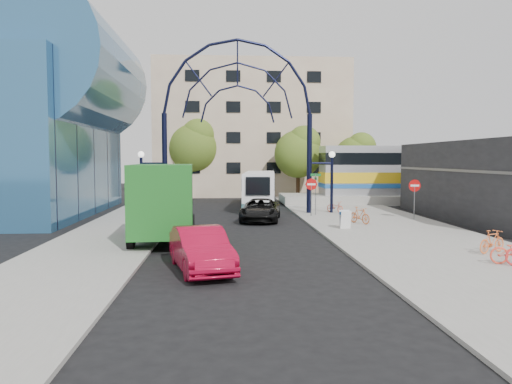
{
  "coord_description": "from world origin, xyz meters",
  "views": [
    {
      "loc": [
        -0.96,
        -20.53,
        3.9
      ],
      "look_at": [
        0.75,
        6.0,
        2.13
      ],
      "focal_mm": 35.0,
      "sensor_mm": 36.0,
      "label": 1
    }
  ],
  "objects": [
    {
      "name": "tree_north_a",
      "position": [
        6.12,
        25.93,
        4.61
      ],
      "size": [
        4.48,
        4.48,
        7.0
      ],
      "color": "#382314",
      "rests_on": "ground"
    },
    {
      "name": "sandwich_board",
      "position": [
        5.6,
        5.98,
        0.74
      ],
      "size": [
        0.55,
        0.61,
        0.99
      ],
      "color": "white",
      "rests_on": "sidewalk_east"
    },
    {
      "name": "do_not_enter_sign",
      "position": [
        11.0,
        10.0,
        1.98
      ],
      "size": [
        0.76,
        0.07,
        2.48
      ],
      "color": "slate",
      "rests_on": "sidewalk_east"
    },
    {
      "name": "train_platform",
      "position": [
        20.0,
        22.0,
        0.4
      ],
      "size": [
        32.0,
        5.0,
        0.8
      ],
      "primitive_type": "cube",
      "color": "gray",
      "rests_on": "ground"
    },
    {
      "name": "plaza_west",
      "position": [
        -6.5,
        6.0,
        0.06
      ],
      "size": [
        5.0,
        50.0,
        0.12
      ],
      "primitive_type": "cube",
      "color": "gray",
      "rests_on": "ground"
    },
    {
      "name": "stop_sign",
      "position": [
        4.8,
        12.0,
        1.99
      ],
      "size": [
        0.8,
        0.07,
        2.5
      ],
      "color": "slate",
      "rests_on": "sidewalk_east"
    },
    {
      "name": "tree_north_b",
      "position": [
        -3.88,
        29.93,
        5.27
      ],
      "size": [
        5.12,
        5.12,
        8.0
      ],
      "color": "#382314",
      "rests_on": "ground"
    },
    {
      "name": "apartment_block",
      "position": [
        2.0,
        34.97,
        7.0
      ],
      "size": [
        20.0,
        12.1,
        14.0
      ],
      "color": "tan",
      "rests_on": "ground"
    },
    {
      "name": "train_car",
      "position": [
        20.0,
        22.0,
        2.9
      ],
      "size": [
        25.1,
        3.05,
        4.2
      ],
      "color": "#B7B7BC",
      "rests_on": "train_platform"
    },
    {
      "name": "red_sedan",
      "position": [
        -1.77,
        -3.29,
        0.76
      ],
      "size": [
        2.66,
        4.86,
        1.52
      ],
      "primitive_type": "imported",
      "rotation": [
        0.0,
        0.0,
        0.24
      ],
      "color": "#A40A29",
      "rests_on": "ground"
    },
    {
      "name": "black_suv",
      "position": [
        1.32,
        10.47,
        0.7
      ],
      "size": [
        3.05,
        5.32,
        1.4
      ],
      "primitive_type": "imported",
      "rotation": [
        0.0,
        0.0,
        -0.15
      ],
      "color": "black",
      "rests_on": "ground"
    },
    {
      "name": "green_truck",
      "position": [
        -3.78,
        3.1,
        1.82
      ],
      "size": [
        3.13,
        7.36,
        3.64
      ],
      "rotation": [
        0.0,
        0.0,
        0.06
      ],
      "color": "black",
      "rests_on": "ground"
    },
    {
      "name": "commercial_block_east",
      "position": [
        16.0,
        10.0,
        2.5
      ],
      "size": [
        6.0,
        16.0,
        5.0
      ],
      "primitive_type": "cube",
      "color": "black",
      "rests_on": "ground"
    },
    {
      "name": "gateway_arch",
      "position": [
        0.0,
        14.0,
        8.56
      ],
      "size": [
        13.64,
        0.44,
        12.1
      ],
      "color": "black",
      "rests_on": "ground"
    },
    {
      "name": "sidewalk_east",
      "position": [
        8.0,
        4.0,
        0.06
      ],
      "size": [
        8.0,
        56.0,
        0.12
      ],
      "primitive_type": "cube",
      "color": "gray",
      "rests_on": "ground"
    },
    {
      "name": "bike_near_a",
      "position": [
        6.85,
        14.0,
        0.52
      ],
      "size": [
        1.28,
        1.55,
        0.8
      ],
      "primitive_type": "imported",
      "rotation": [
        0.0,
        0.0,
        0.59
      ],
      "color": "#DE472C",
      "rests_on": "sidewalk_east"
    },
    {
      "name": "tree_north_c",
      "position": [
        12.12,
        27.93,
        4.28
      ],
      "size": [
        4.16,
        4.16,
        6.5
      ],
      "color": "#382314",
      "rests_on": "ground"
    },
    {
      "name": "bike_far_b",
      "position": [
        9.79,
        -1.35,
        0.59
      ],
      "size": [
        1.59,
        1.1,
        0.94
      ],
      "primitive_type": "imported",
      "rotation": [
        0.0,
        0.0,
        2.04
      ],
      "color": "orange",
      "rests_on": "sidewalk_east"
    },
    {
      "name": "street_name_sign",
      "position": [
        5.2,
        12.6,
        2.13
      ],
      "size": [
        0.7,
        0.7,
        2.8
      ],
      "color": "slate",
      "rests_on": "sidewalk_east"
    },
    {
      "name": "ground",
      "position": [
        0.0,
        0.0,
        0.0
      ],
      "size": [
        120.0,
        120.0,
        0.0
      ],
      "primitive_type": "plane",
      "color": "black",
      "rests_on": "ground"
    },
    {
      "name": "bike_near_b",
      "position": [
        6.96,
        8.0,
        0.6
      ],
      "size": [
        1.18,
        1.62,
        0.96
      ],
      "primitive_type": "imported",
      "rotation": [
        0.0,
        0.0,
        0.52
      ],
      "color": "#D4612A",
      "rests_on": "sidewalk_east"
    },
    {
      "name": "transit_hall",
      "position": [
        -15.3,
        15.0,
        6.7
      ],
      "size": [
        16.5,
        18.0,
        14.5
      ],
      "color": "#2B5C85",
      "rests_on": "ground"
    },
    {
      "name": "city_bus",
      "position": [
        1.88,
        18.72,
        1.48
      ],
      "size": [
        3.27,
        10.49,
        2.84
      ],
      "rotation": [
        0.0,
        0.0,
        -0.1
      ],
      "color": "white",
      "rests_on": "ground"
    }
  ]
}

